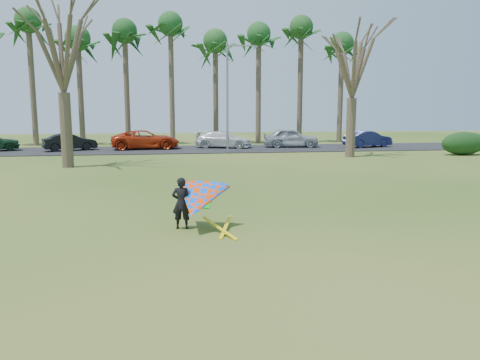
{
  "coord_description": "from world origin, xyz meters",
  "views": [
    {
      "loc": [
        -2.15,
        -12.59,
        3.42
      ],
      "look_at": [
        0.0,
        2.0,
        1.1
      ],
      "focal_mm": 35.0,
      "sensor_mm": 36.0,
      "label": 1
    }
  ],
  "objects": [
    {
      "name": "palm_6",
      "position": [
        2.0,
        31.0,
        9.17
      ],
      "size": [
        4.84,
        4.84,
        10.84
      ],
      "color": "#4B3C2D",
      "rests_on": "ground"
    },
    {
      "name": "palm_7",
      "position": [
        6.0,
        31.0,
        9.85
      ],
      "size": [
        4.84,
        4.84,
        11.54
      ],
      "color": "brown",
      "rests_on": "ground"
    },
    {
      "name": "car_2",
      "position": [
        -4.19,
        25.59,
        0.81
      ],
      "size": [
        5.6,
        2.98,
        1.5
      ],
      "primitive_type": "imported",
      "rotation": [
        0.0,
        0.0,
        1.66
      ],
      "color": "#B52B0E",
      "rests_on": "parking_strip"
    },
    {
      "name": "car_1",
      "position": [
        -9.92,
        25.08,
        0.71
      ],
      "size": [
        4.18,
        2.82,
        1.3
      ],
      "primitive_type": "imported",
      "rotation": [
        0.0,
        0.0,
        1.98
      ],
      "color": "black",
      "rests_on": "parking_strip"
    },
    {
      "name": "palm_3",
      "position": [
        -10.0,
        31.0,
        9.17
      ],
      "size": [
        4.84,
        4.84,
        10.84
      ],
      "color": "#4E402E",
      "rests_on": "ground"
    },
    {
      "name": "palm_5",
      "position": [
        -2.0,
        31.0,
        10.52
      ],
      "size": [
        4.84,
        4.84,
        12.24
      ],
      "color": "brown",
      "rests_on": "ground"
    },
    {
      "name": "car_3",
      "position": [
        2.11,
        25.82,
        0.73
      ],
      "size": [
        5.0,
        3.17,
        1.35
      ],
      "primitive_type": "imported",
      "rotation": [
        0.0,
        0.0,
        1.27
      ],
      "color": "silver",
      "rests_on": "parking_strip"
    },
    {
      "name": "palm_9",
      "position": [
        14.0,
        31.0,
        9.17
      ],
      "size": [
        4.84,
        4.84,
        10.84
      ],
      "color": "#4C3B2E",
      "rests_on": "ground"
    },
    {
      "name": "hedge_far",
      "position": [
        20.91,
        20.77,
        0.72
      ],
      "size": [
        2.59,
        1.22,
        1.44
      ],
      "primitive_type": "ellipsoid",
      "color": "#143818",
      "rests_on": "ground"
    },
    {
      "name": "palm_4",
      "position": [
        -6.0,
        31.0,
        9.85
      ],
      "size": [
        4.84,
        4.84,
        11.54
      ],
      "color": "brown",
      "rests_on": "ground"
    },
    {
      "name": "car_5",
      "position": [
        14.16,
        24.68,
        0.74
      ],
      "size": [
        4.36,
        2.46,
        1.36
      ],
      "primitive_type": "imported",
      "rotation": [
        0.0,
        0.0,
        1.83
      ],
      "color": "#1A204F",
      "rests_on": "parking_strip"
    },
    {
      "name": "streetlight",
      "position": [
        2.16,
        22.0,
        4.46
      ],
      "size": [
        2.28,
        0.18,
        8.0
      ],
      "color": "gray",
      "rests_on": "ground"
    },
    {
      "name": "parking_strip",
      "position": [
        0.0,
        25.0,
        0.03
      ],
      "size": [
        46.0,
        7.0,
        0.06
      ],
      "primitive_type": "cube",
      "color": "black",
      "rests_on": "ground"
    },
    {
      "name": "kite_flyer",
      "position": [
        -1.48,
        0.14,
        0.84
      ],
      "size": [
        2.13,
        2.39,
        2.02
      ],
      "color": "black",
      "rests_on": "ground"
    },
    {
      "name": "palm_8",
      "position": [
        10.0,
        31.0,
        10.52
      ],
      "size": [
        4.84,
        4.84,
        12.24
      ],
      "color": "#4A392C",
      "rests_on": "ground"
    },
    {
      "name": "car_4",
      "position": [
        7.79,
        25.63,
        0.85
      ],
      "size": [
        4.77,
        2.29,
        1.57
      ],
      "primitive_type": "imported",
      "rotation": [
        0.0,
        0.0,
        1.48
      ],
      "color": "#A2A7AF",
      "rests_on": "parking_strip"
    },
    {
      "name": "bare_tree_left",
      "position": [
        -8.0,
        15.0,
        6.92
      ],
      "size": [
        6.6,
        6.6,
        9.7
      ],
      "color": "#453629",
      "rests_on": "ground"
    },
    {
      "name": "palm_2",
      "position": [
        -14.0,
        31.0,
        10.52
      ],
      "size": [
        4.84,
        4.84,
        12.24
      ],
      "color": "brown",
      "rests_on": "ground"
    },
    {
      "name": "bare_tree_right",
      "position": [
        10.0,
        18.0,
        6.57
      ],
      "size": [
        6.27,
        6.27,
        9.21
      ],
      "color": "#4C3A2E",
      "rests_on": "ground"
    },
    {
      "name": "ground",
      "position": [
        0.0,
        0.0,
        0.0
      ],
      "size": [
        100.0,
        100.0,
        0.0
      ],
      "primitive_type": "plane",
      "color": "#1A480F",
      "rests_on": "ground"
    },
    {
      "name": "hedge_near",
      "position": [
        18.49,
        18.05,
        0.83
      ],
      "size": [
        3.31,
        1.5,
        1.65
      ],
      "primitive_type": "ellipsoid",
      "color": "black",
      "rests_on": "ground"
    }
  ]
}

